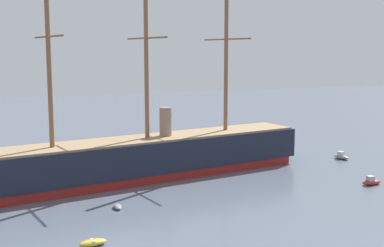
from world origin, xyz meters
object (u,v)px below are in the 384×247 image
object	(u,v)px
tall_ship	(148,157)
motorboat_far_right	(341,156)
dinghy_alongside_bow	(118,207)
motorboat_distant_centre	(160,154)
dinghy_mid_left	(93,243)
motorboat_alongside_stern	(371,182)
motorboat_far_left	(0,184)

from	to	relation	value
tall_ship	motorboat_far_right	bearing A→B (deg)	0.42
dinghy_alongside_bow	motorboat_distant_centre	world-z (taller)	motorboat_distant_centre
tall_ship	dinghy_mid_left	world-z (taller)	tall_ship
dinghy_alongside_bow	motorboat_distant_centre	size ratio (longest dim) A/B	0.53
motorboat_far_right	dinghy_alongside_bow	bearing A→B (deg)	-163.17
dinghy_mid_left	dinghy_alongside_bow	xyz separation A→B (m)	(5.11, 10.75, -0.08)
dinghy_mid_left	motorboat_far_right	distance (m)	54.15
tall_ship	motorboat_distant_centre	world-z (taller)	tall_ship
dinghy_alongside_bow	motorboat_alongside_stern	world-z (taller)	motorboat_alongside_stern
motorboat_distant_centre	motorboat_far_right	bearing A→B (deg)	-25.15
tall_ship	motorboat_distant_centre	bearing A→B (deg)	64.58
motorboat_alongside_stern	motorboat_distant_centre	xyz separation A→B (m)	(-21.80, 29.52, 0.13)
motorboat_distant_centre	tall_ship	bearing A→B (deg)	-115.42
tall_ship	motorboat_alongside_stern	bearing A→B (deg)	-28.78
motorboat_far_right	motorboat_distant_centre	bearing A→B (deg)	154.85
motorboat_far_left	motorboat_distant_centre	size ratio (longest dim) A/B	0.88
tall_ship	motorboat_far_left	bearing A→B (deg)	173.42
dinghy_alongside_bow	motorboat_far_left	distance (m)	20.00
tall_ship	dinghy_mid_left	size ratio (longest dim) A/B	21.73
motorboat_distant_centre	dinghy_alongside_bow	bearing A→B (deg)	-118.23
dinghy_alongside_bow	motorboat_far_left	xyz separation A→B (m)	(-12.90, 15.27, 0.26)
tall_ship	dinghy_mid_left	bearing A→B (deg)	-118.61
dinghy_mid_left	motorboat_far_right	xyz separation A→B (m)	(48.59, 23.90, 0.14)
motorboat_far_left	motorboat_far_right	size ratio (longest dim) A/B	1.09
tall_ship	dinghy_alongside_bow	bearing A→B (deg)	-121.11
dinghy_mid_left	motorboat_far_right	size ratio (longest dim) A/B	0.85
tall_ship	dinghy_mid_left	distance (m)	27.08
dinghy_mid_left	dinghy_alongside_bow	world-z (taller)	dinghy_mid_left
dinghy_alongside_bow	motorboat_far_left	world-z (taller)	motorboat_far_left
dinghy_alongside_bow	motorboat_alongside_stern	xyz separation A→B (m)	(36.19, -2.72, 0.20)
tall_ship	dinghy_alongside_bow	size ratio (longest dim) A/B	28.28
dinghy_alongside_bow	motorboat_far_right	bearing A→B (deg)	16.83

